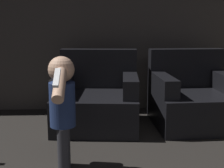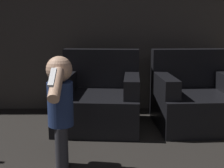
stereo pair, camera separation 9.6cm
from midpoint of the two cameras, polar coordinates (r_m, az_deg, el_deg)
wall_back at (r=4.11m, az=3.11°, el=13.32°), size 8.40×0.05×2.60m
armchair_left at (r=3.51m, az=-1.65°, el=-2.96°), size 0.96×0.94×0.84m
armchair_right at (r=3.66m, az=15.78°, el=-2.82°), size 0.95×0.93×0.84m
person_toddler at (r=2.42m, az=-8.33°, el=-3.68°), size 0.20×0.62×0.90m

